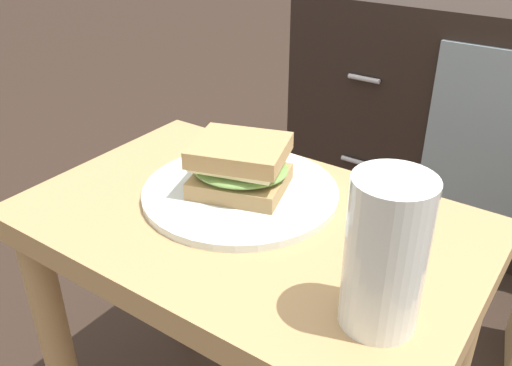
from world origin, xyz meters
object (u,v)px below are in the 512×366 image
tv_cabinet (494,118)px  beer_glass (385,257)px  plate (240,192)px  sandwich_front (240,166)px

tv_cabinet → beer_glass: 1.06m
tv_cabinet → beer_glass: size_ratio=6.40×
beer_glass → tv_cabinet: bearing=96.4°
beer_glass → plate: bearing=154.9°
sandwich_front → tv_cabinet: bearing=82.2°
plate → sandwich_front: (-0.00, 0.00, 0.04)m
plate → sandwich_front: 0.04m
tv_cabinet → sandwich_front: (-0.13, -0.91, 0.21)m
plate → beer_glass: (0.24, -0.11, 0.07)m
tv_cabinet → beer_glass: bearing=-83.6°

